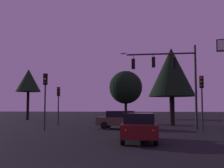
% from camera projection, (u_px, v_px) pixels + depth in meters
% --- Properties ---
extents(ground_plane, '(168.00, 168.00, 0.00)m').
position_uv_depth(ground_plane, '(129.00, 124.00, 31.03)').
color(ground_plane, black).
rests_on(ground_plane, ground).
extents(traffic_signal_mast_arm, '(6.55, 0.47, 7.15)m').
position_uv_depth(traffic_signal_mast_arm, '(171.00, 71.00, 24.58)').
color(traffic_signal_mast_arm, '#232326').
rests_on(traffic_signal_mast_arm, ground).
extents(traffic_light_corner_left, '(0.35, 0.38, 4.15)m').
position_uv_depth(traffic_light_corner_left, '(202.00, 92.00, 21.05)').
color(traffic_light_corner_left, '#232326').
rests_on(traffic_light_corner_left, ground).
extents(traffic_light_corner_right, '(0.34, 0.38, 3.85)m').
position_uv_depth(traffic_light_corner_right, '(58.00, 98.00, 28.52)').
color(traffic_light_corner_right, '#232326').
rests_on(traffic_light_corner_right, ground).
extents(traffic_light_median, '(0.31, 0.36, 4.49)m').
position_uv_depth(traffic_light_median, '(45.00, 90.00, 22.50)').
color(traffic_light_median, '#232326').
rests_on(traffic_light_median, ground).
extents(car_nearside_lane, '(1.99, 4.46, 1.52)m').
position_uv_depth(car_nearside_lane, '(138.00, 127.00, 15.19)').
color(car_nearside_lane, '#4C0F0F').
rests_on(car_nearside_lane, ground).
extents(car_crossing_right, '(4.42, 1.97, 1.52)m').
position_uv_depth(car_crossing_right, '(122.00, 119.00, 24.14)').
color(car_crossing_right, '#473828').
rests_on(car_crossing_right, ground).
extents(tree_behind_sign, '(3.57, 3.57, 7.35)m').
position_uv_depth(tree_behind_sign, '(28.00, 81.00, 41.41)').
color(tree_behind_sign, black).
rests_on(tree_behind_sign, ground).
extents(tree_left_far, '(4.68, 4.68, 7.87)m').
position_uv_depth(tree_left_far, '(171.00, 72.00, 28.95)').
color(tree_left_far, black).
rests_on(tree_left_far, ground).
extents(tree_right_cluster, '(5.51, 5.51, 7.89)m').
position_uv_depth(tree_right_cluster, '(126.00, 87.00, 47.59)').
color(tree_right_cluster, black).
rests_on(tree_right_cluster, ground).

